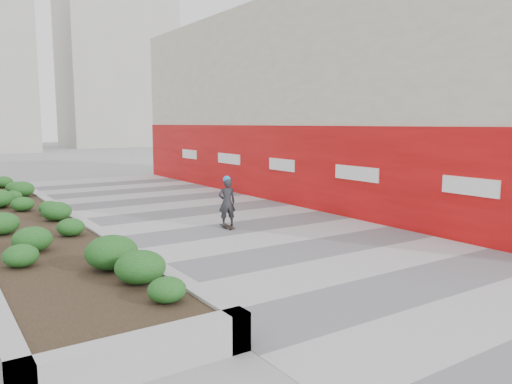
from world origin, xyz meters
The scene contains 7 objects.
ground centered at (0.00, 0.00, 0.00)m, with size 160.00×160.00×0.00m, color gray.
walkway centered at (0.00, 3.00, 0.01)m, with size 8.00×36.00×0.01m, color #A8A8AD.
building centered at (6.98, 8.98, 3.98)m, with size 6.04×24.08×8.00m.
planter centered at (-5.50, 7.00, 0.42)m, with size 3.00×18.00×0.90m.
distant_bldg_north_r centered at (15.00, 60.00, 12.00)m, with size 14.00×10.00×24.00m, color #ADAAA3.
manhole_cover centered at (0.50, 3.00, 0.00)m, with size 0.44×0.44×0.01m, color #595654.
skateboarder centered at (-0.21, 5.10, 0.79)m, with size 0.59×0.74×1.57m.
Camera 1 is at (-7.53, -7.41, 3.09)m, focal length 35.00 mm.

